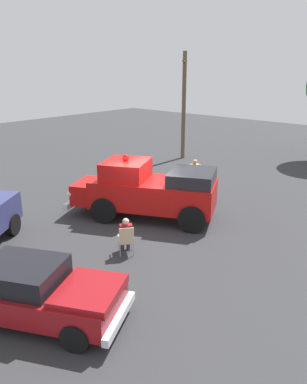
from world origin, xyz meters
name	(u,v)px	position (x,y,z in m)	size (l,w,h in m)	color
ground_plane	(147,220)	(0.00, 0.00, 0.00)	(60.00, 60.00, 0.00)	#333335
vintage_fire_truck	(148,189)	(0.28, 0.19, 1.20)	(4.59, 6.30, 2.59)	black
classic_hot_rod	(36,291)	(-6.43, -2.22, 0.75)	(3.61, 4.73, 1.46)	black
lawn_chair_near_truck	(126,239)	(-2.66, -1.52, 0.59)	(0.69, 0.69, 1.02)	#B7BABF
lawn_chair_spare	(98,186)	(0.56, 3.59, 0.59)	(0.58, 0.58, 1.02)	#B7BABF
spectator_seated	(126,234)	(-2.57, -1.41, 0.70)	(0.62, 0.65, 1.29)	#383842
spectator_standing	(195,174)	(4.12, 0.62, 0.96)	(0.61, 0.43, 1.68)	#2D334C
utility_pole	(184,104)	(9.69, 5.55, 3.54)	(1.52, 0.97, 6.80)	brown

